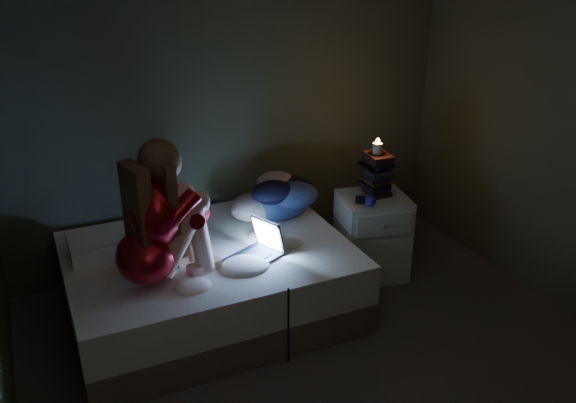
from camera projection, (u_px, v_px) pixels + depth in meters
floor at (351, 390)px, 3.54m from camera, size 3.60×3.80×0.02m
wall_back at (233, 100)px, 4.60m from camera, size 3.60×0.02×2.60m
bed at (210, 281)px, 4.15m from camera, size 1.86×1.39×0.51m
pillow at (104, 245)px, 3.96m from camera, size 0.44×0.31×0.13m
woman at (142, 217)px, 3.46m from camera, size 0.63×0.50×0.90m
laptop at (252, 242)px, 3.86m from camera, size 0.44×0.39×0.26m
clothes_pile at (277, 196)px, 4.48m from camera, size 0.66×0.60×0.32m
nightstand at (372, 236)px, 4.62m from camera, size 0.57×0.53×0.66m
book_stack at (376, 173)px, 4.49m from camera, size 0.19×0.25×0.33m
candle at (377, 147)px, 4.40m from camera, size 0.07×0.07×0.08m
phone at (363, 201)px, 4.41m from camera, size 0.12×0.16×0.01m
blue_orb at (376, 202)px, 4.31m from camera, size 0.08×0.08×0.08m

